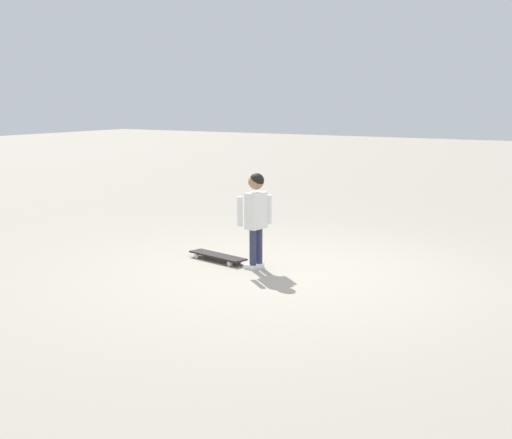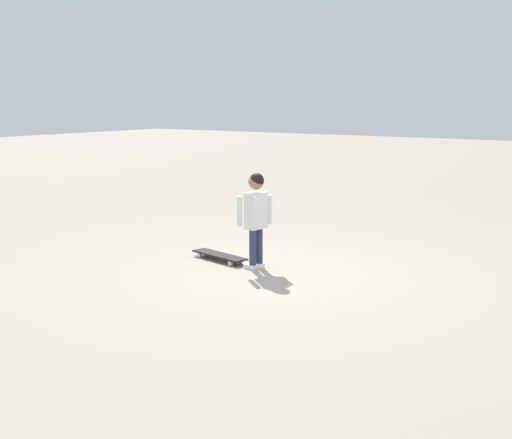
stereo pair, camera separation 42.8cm
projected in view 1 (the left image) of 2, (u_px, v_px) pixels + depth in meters
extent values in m
plane|color=#9E9384|center=(291.00, 275.00, 7.26)|extent=(50.00, 50.00, 0.00)
cylinder|color=#2D3351|center=(253.00, 248.00, 7.45)|extent=(0.08, 0.08, 0.42)
cube|color=white|center=(251.00, 267.00, 7.51)|extent=(0.16, 0.10, 0.05)
cylinder|color=#2D3351|center=(259.00, 246.00, 7.54)|extent=(0.08, 0.08, 0.42)
cube|color=white|center=(257.00, 265.00, 7.59)|extent=(0.16, 0.10, 0.05)
cube|color=white|center=(256.00, 210.00, 7.42)|extent=(0.17, 0.25, 0.40)
cylinder|color=white|center=(240.00, 211.00, 7.36)|extent=(0.06, 0.06, 0.32)
cylinder|color=white|center=(269.00, 209.00, 7.50)|extent=(0.06, 0.06, 0.32)
sphere|color=#9E7051|center=(256.00, 182.00, 7.36)|extent=(0.17, 0.17, 0.17)
sphere|color=black|center=(257.00, 180.00, 7.36)|extent=(0.16, 0.16, 0.16)
cube|color=black|center=(218.00, 255.00, 7.87)|extent=(0.81, 0.35, 0.02)
cube|color=#B7B7BC|center=(202.00, 253.00, 8.05)|extent=(0.05, 0.11, 0.02)
cube|color=#B7B7BC|center=(234.00, 261.00, 7.68)|extent=(0.05, 0.11, 0.02)
cylinder|color=beige|center=(197.00, 256.00, 8.01)|extent=(0.06, 0.04, 0.06)
cylinder|color=beige|center=(206.00, 254.00, 8.11)|extent=(0.06, 0.04, 0.06)
cylinder|color=beige|center=(230.00, 264.00, 7.63)|extent=(0.06, 0.04, 0.06)
cylinder|color=beige|center=(239.00, 261.00, 7.74)|extent=(0.06, 0.04, 0.06)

